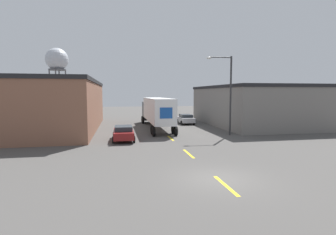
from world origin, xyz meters
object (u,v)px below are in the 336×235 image
semi_truck (156,110)px  water_tower (57,60)px  street_lamp (228,90)px  parked_car_right_far (186,119)px  parked_car_left_far (123,133)px

semi_truck → water_tower: (-18.37, 29.42, 9.64)m
water_tower → street_lamp: (25.19, -36.82, -7.05)m
semi_truck → parked_car_right_far: size_ratio=3.54×
parked_car_right_far → water_tower: (-23.47, 25.35, 11.26)m
street_lamp → parked_car_right_far: bearing=98.5°
parked_car_left_far → street_lamp: size_ratio=0.51×
semi_truck → parked_car_right_far: bearing=38.6°
semi_truck → water_tower: water_tower is taller
semi_truck → parked_car_right_far: (5.10, 4.07, -1.62)m
semi_truck → parked_car_left_far: (-4.42, -8.59, -1.62)m
water_tower → street_lamp: 45.16m
parked_car_right_far → parked_car_left_far: 15.84m
water_tower → street_lamp: size_ratio=1.72×
semi_truck → street_lamp: bearing=-47.3°
parked_car_right_far → street_lamp: 12.33m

